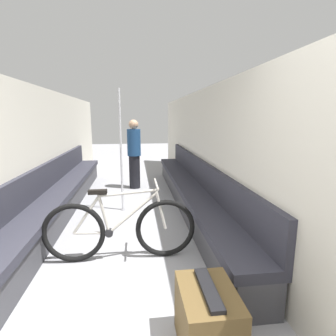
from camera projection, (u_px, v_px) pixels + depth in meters
wall_left at (40, 152)px, 4.26m from camera, size 0.10×9.89×2.10m
wall_right at (206, 150)px, 4.59m from camera, size 0.10×9.89×2.10m
bench_seat_row_left at (60, 197)px, 4.42m from camera, size 0.47×5.52×0.87m
bench_seat_row_right at (191, 192)px, 4.70m from camera, size 0.47×5.52×0.87m
bicycle at (120, 229)px, 2.97m from camera, size 1.72×0.46×0.89m
grab_pole_near at (121, 153)px, 4.44m from camera, size 0.08×0.08×2.08m
passenger_standing at (134, 153)px, 5.92m from camera, size 0.30×0.30×1.56m
luggage_bag at (207, 321)px, 1.80m from camera, size 0.38×0.53×0.50m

